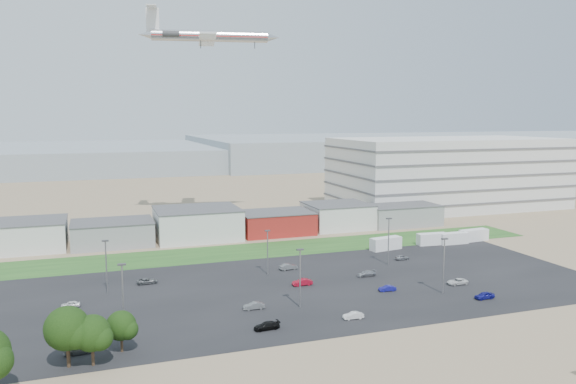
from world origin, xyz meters
name	(u,v)px	position (x,y,z in m)	size (l,w,h in m)	color
ground	(316,327)	(0.00, 0.00, 0.00)	(700.00, 700.00, 0.00)	#826F52
parking_lot	(301,288)	(5.00, 20.00, 0.01)	(120.00, 50.00, 0.01)	black
grass_strip	(236,252)	(0.00, 52.00, 0.01)	(160.00, 16.00, 0.02)	#244F1D
hills_backdrop	(201,157)	(40.00, 315.00, 4.50)	(700.00, 200.00, 9.00)	gray
building_row	(156,226)	(-17.00, 71.00, 4.00)	(170.00, 20.00, 8.00)	silver
parking_garage	(447,173)	(90.00, 95.00, 12.50)	(80.00, 40.00, 25.00)	silver
box_trailer_a	(386,244)	(35.77, 42.28, 1.55)	(8.25, 2.58, 3.09)	silver
box_trailer_b	(432,239)	(49.78, 43.26, 1.48)	(7.91, 2.47, 2.96)	silver
box_trailer_c	(453,238)	(55.50, 42.27, 1.46)	(7.76, 2.43, 2.91)	silver
box_trailer_d	(474,235)	(62.68, 43.42, 1.54)	(8.22, 2.57, 3.08)	silver
tree_mid	(67,333)	(-36.06, -2.39, 4.67)	(6.23, 6.23, 9.35)	black
tree_right	(92,337)	(-33.01, -2.93, 3.93)	(5.23, 5.23, 7.85)	black
tree_near	(121,329)	(-29.17, 0.35, 3.36)	(4.48, 4.48, 6.72)	black
lightpole_front_l	(123,298)	(-28.46, 8.00, 5.35)	(1.26, 0.52, 10.69)	slate
lightpole_front_m	(300,278)	(0.90, 9.52, 5.17)	(1.22, 0.51, 10.34)	slate
lightpole_front_r	(444,266)	(28.82, 8.05, 5.24)	(1.23, 0.51, 10.49)	slate
lightpole_back_l	(106,267)	(-30.43, 28.13, 5.11)	(1.20, 0.50, 10.23)	slate
lightpole_back_m	(268,252)	(1.60, 30.81, 4.71)	(1.11, 0.46, 9.43)	slate
lightpole_back_r	(389,241)	(29.37, 29.67, 5.26)	(1.24, 0.52, 10.53)	slate
airliner	(210,36)	(3.31, 94.71, 57.01)	(42.57, 29.03, 12.58)	silver
parked_car_0	(457,282)	(34.80, 11.84, 0.58)	(1.92, 4.17, 1.16)	silver
parked_car_1	(387,288)	(19.66, 12.59, 0.54)	(1.15, 3.29, 1.08)	navy
parked_car_2	(484,295)	(34.05, 2.77, 0.64)	(1.52, 3.77, 1.28)	navy
parked_car_3	(267,326)	(-7.54, 1.66, 0.60)	(1.68, 4.12, 1.20)	black
parked_car_4	(254,306)	(-6.92, 11.19, 0.61)	(1.28, 3.68, 1.21)	#595B5E
parked_car_5	(71,304)	(-36.66, 22.53, 0.54)	(1.28, 3.19, 1.09)	silver
parked_car_7	(302,282)	(5.73, 21.26, 0.65)	(1.38, 3.96, 1.31)	maroon
parked_car_8	(402,257)	(34.44, 32.18, 0.56)	(1.33, 3.30, 1.13)	#A5A5AA
parked_car_9	(147,281)	(-22.82, 32.41, 0.55)	(1.84, 3.99, 1.11)	#595B5E
parked_car_10	(78,350)	(-34.97, 1.65, 0.56)	(1.56, 3.85, 1.12)	#595B5E
parked_car_11	(289,267)	(6.96, 32.93, 0.65)	(1.39, 3.97, 1.31)	#595B5E
parked_car_12	(366,274)	(20.45, 22.83, 0.59)	(1.65, 4.07, 1.18)	#A5A5AA
parked_car_13	(353,315)	(7.16, 1.42, 0.56)	(1.19, 3.41, 1.12)	silver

